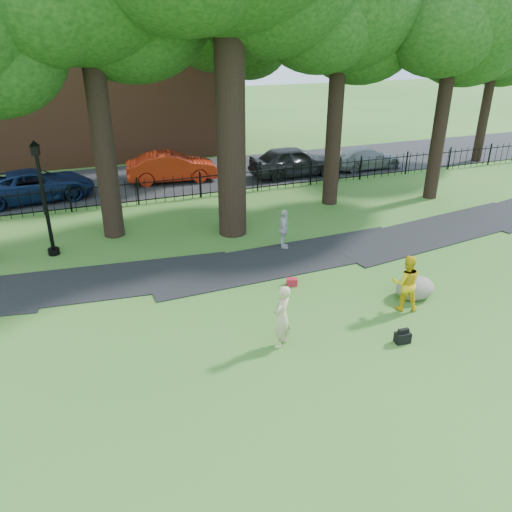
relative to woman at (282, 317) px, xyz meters
name	(u,v)px	position (x,y,z in m)	size (l,w,h in m)	color
ground	(310,318)	(1.31, 0.92, -0.87)	(120.00, 120.00, 0.00)	#376A25
footpath	(287,259)	(2.31, 4.82, -0.87)	(36.00, 2.60, 0.03)	black
street	(182,177)	(1.31, 16.92, -0.87)	(80.00, 7.00, 0.02)	black
iron_fence	(200,186)	(1.31, 12.92, -0.27)	(44.00, 0.04, 1.20)	black
brick_building	(83,56)	(-2.69, 24.92, 5.13)	(18.00, 8.00, 12.00)	brown
tree_row	(230,10)	(1.83, 9.32, 7.29)	(26.82, 7.96, 12.42)	black
woman	(282,317)	(0.00, 0.00, 0.00)	(0.63, 0.41, 1.73)	tan
man	(406,283)	(4.11, 0.44, -0.01)	(0.83, 0.65, 1.71)	gold
pedestrian	(284,229)	(2.60, 5.78, -0.11)	(0.89, 0.37, 1.52)	#B9B9BE
boulder	(415,286)	(4.87, 0.91, -0.51)	(1.23, 0.93, 0.72)	slate
lamppost	(45,201)	(-5.49, 8.27, 1.18)	(0.41, 0.41, 4.17)	black
backpack	(403,338)	(3.04, -1.03, -0.72)	(0.39, 0.25, 0.30)	black
red_bag	(292,282)	(1.66, 2.94, -0.75)	(0.35, 0.22, 0.24)	maroon
red_sedan	(172,167)	(0.64, 16.18, -0.08)	(1.67, 4.78, 1.58)	#B4240D
navy_van	(36,185)	(-6.12, 15.34, -0.13)	(2.45, 5.30, 1.47)	#0C1C40
grey_car	(293,161)	(7.19, 14.85, -0.03)	(1.98, 4.92, 1.68)	black
silver_car	(366,158)	(11.83, 14.79, -0.24)	(1.76, 4.32, 1.25)	gray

